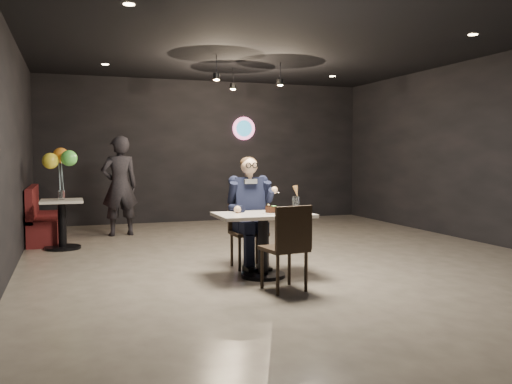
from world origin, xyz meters
name	(u,v)px	position (x,y,z in m)	size (l,w,h in m)	color
floor	(287,258)	(0.00, 0.00, 0.00)	(9.00, 9.00, 0.00)	gray
wall_sign	(244,128)	(0.80, 4.47, 2.00)	(0.50, 0.06, 0.50)	pink
pendant_lights	(243,69)	(0.00, 2.00, 2.88)	(1.40, 1.20, 0.36)	black
main_table	(263,245)	(-0.70, -0.98, 0.38)	(1.10, 0.70, 0.75)	silver
chair_far	(248,232)	(-0.70, -0.43, 0.46)	(0.42, 0.46, 0.92)	black
chair_near	(284,247)	(-0.70, -1.62, 0.46)	(0.42, 0.46, 0.92)	black
seated_man	(248,211)	(-0.70, -0.43, 0.72)	(0.60, 0.80, 1.44)	black
dessert_plate	(271,213)	(-0.63, -1.06, 0.76)	(0.20, 0.20, 0.01)	white
cake_slice	(271,209)	(-0.63, -1.04, 0.80)	(0.10, 0.08, 0.07)	black
mint_leaf	(274,206)	(-0.61, -1.08, 0.84)	(0.06, 0.04, 0.01)	#2C872C
sundae_glass	(296,205)	(-0.32, -1.04, 0.85)	(0.09, 0.09, 0.19)	silver
wafer_cone	(296,191)	(-0.30, -1.01, 1.00)	(0.07, 0.07, 0.14)	tan
booth_bench	(44,213)	(-3.25, 2.78, 0.45)	(0.45, 1.81, 0.90)	#43100E
side_table	(62,224)	(-2.95, 1.78, 0.38)	(0.61, 0.61, 0.77)	silver
balloon_vase	(62,195)	(-2.95, 1.78, 0.82)	(0.10, 0.10, 0.15)	silver
balloon_bunch	(61,166)	(-2.95, 1.78, 1.26)	(0.44, 0.44, 0.72)	yellow
passerby	(120,186)	(-2.00, 2.90, 0.88)	(0.64, 0.42, 1.76)	black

